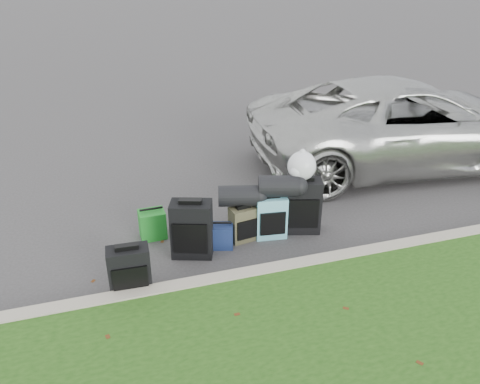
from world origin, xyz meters
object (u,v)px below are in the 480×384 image
object	(u,v)px
suitcase_small_black	(130,271)
tote_navy	(222,236)
suitcase_olive	(243,224)
suitcase_teal	(271,217)
suv	(406,123)
suitcase_large_black_left	(192,229)
tote_green	(152,224)
suitcase_large_black_right	(302,206)

from	to	relation	value
suitcase_small_black	tote_navy	bearing A→B (deg)	29.36
suitcase_olive	suitcase_teal	distance (m)	0.38
suitcase_small_black	tote_navy	distance (m)	1.35
suitcase_olive	tote_navy	size ratio (longest dim) A/B	1.53
suv	tote_navy	xyz separation A→B (m)	(-3.87, -1.76, -0.61)
suitcase_large_black_left	suitcase_teal	world-z (taller)	suitcase_large_black_left
suv	suitcase_teal	world-z (taller)	suv
suitcase_large_black_left	tote_navy	size ratio (longest dim) A/B	2.33
suv	suitcase_olive	bearing A→B (deg)	121.14
tote_green	suitcase_teal	bearing A→B (deg)	-18.73
suitcase_small_black	tote_green	distance (m)	1.18
suitcase_small_black	suitcase_teal	distance (m)	2.00
suitcase_large_black_right	suv	bearing A→B (deg)	48.09
suitcase_large_black_left	suitcase_olive	bearing A→B (deg)	30.37
suv	tote_green	distance (m)	4.88
suv	suitcase_large_black_left	world-z (taller)	suv
tote_navy	suv	bearing A→B (deg)	41.69
suv	suitcase_large_black_right	xyz separation A→B (m)	(-2.73, -1.68, -0.39)
tote_navy	suitcase_large_black_left	bearing A→B (deg)	-153.69
suitcase_large_black_right	tote_navy	distance (m)	1.16
suitcase_olive	suitcase_large_black_right	size ratio (longest dim) A/B	0.63
tote_green	suitcase_large_black_right	bearing A→B (deg)	-14.24
suitcase_olive	tote_green	distance (m)	1.20
suitcase_olive	suitcase_large_black_right	xyz separation A→B (m)	(0.82, 0.01, 0.14)
suv	suitcase_teal	xyz separation A→B (m)	(-3.18, -1.70, -0.47)
suv	suitcase_small_black	xyz separation A→B (m)	(-5.07, -2.37, -0.48)
suitcase_teal	suv	bearing A→B (deg)	35.76
suitcase_olive	tote_green	world-z (taller)	suitcase_olive
suv	tote_green	world-z (taller)	suv
suitcase_olive	tote_green	bearing A→B (deg)	149.76
suitcase_teal	suitcase_large_black_right	xyz separation A→B (m)	(0.45, 0.03, 0.08)
suitcase_small_black	suitcase_large_black_right	distance (m)	2.44
suitcase_small_black	suitcase_large_black_left	bearing A→B (deg)	36.51
suitcase_large_black_right	suitcase_teal	bearing A→B (deg)	-159.86
suitcase_teal	tote_navy	bearing A→B (deg)	-167.56
suv	suitcase_teal	size ratio (longest dim) A/B	9.50
suv	suitcase_small_black	bearing A→B (deg)	120.86
suitcase_olive	suitcase_large_black_right	world-z (taller)	suitcase_large_black_right
suitcase_large_black_left	suitcase_large_black_right	distance (m)	1.54
suv	suitcase_large_black_left	size ratio (longest dim) A/B	7.66
tote_green	tote_navy	bearing A→B (deg)	-34.07
suitcase_small_black	suitcase_teal	bearing A→B (deg)	21.93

